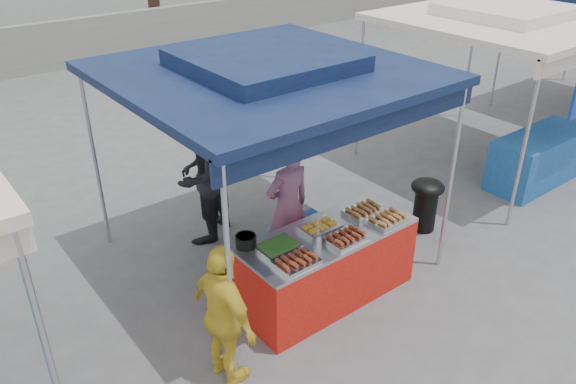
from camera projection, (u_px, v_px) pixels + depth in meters
ground_plane at (320, 291)px, 6.48m from camera, size 80.00×80.00×0.00m
back_wall at (27, 50)px, 13.80m from camera, size 40.00×0.25×1.20m
main_canopy at (267, 71)px, 6.02m from camera, size 3.20×3.20×2.57m
neighbor_stall_right at (521, 74)px, 8.56m from camera, size 3.20×3.20×2.57m
vendor_table at (327, 265)px, 6.21m from camera, size 2.00×0.80×0.85m
food_tray_fl at (296, 262)px, 5.48m from camera, size 0.42×0.30×0.07m
food_tray_fm at (346, 238)px, 5.86m from camera, size 0.42×0.30×0.07m
food_tray_fr at (387, 220)px, 6.18m from camera, size 0.42×0.30×0.07m
food_tray_bl at (278, 247)px, 5.71m from camera, size 0.42×0.30×0.07m
food_tray_bm at (320, 227)px, 6.05m from camera, size 0.42×0.30×0.07m
food_tray_br at (363, 211)px, 6.36m from camera, size 0.42×0.30×0.07m
cooking_pot at (246, 241)px, 5.76m from camera, size 0.22×0.22×0.13m
skewer_cup at (318, 240)px, 5.79m from camera, size 0.09×0.09×0.11m
wok_burner at (426, 200)px, 7.47m from camera, size 0.44×0.44×0.75m
crate_left at (251, 269)px, 6.59m from camera, size 0.52×0.36×0.31m
crate_right at (306, 246)px, 7.05m from camera, size 0.47×0.33×0.28m
crate_stacked at (306, 228)px, 6.92m from camera, size 0.44×0.31×0.26m
vendor_woman at (288, 207)px, 6.56m from camera, size 0.61×0.41×1.64m
helper_man at (200, 175)px, 7.09m from camera, size 1.12×1.06×1.83m
customer_person at (225, 317)px, 5.01m from camera, size 0.40×0.87×1.46m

